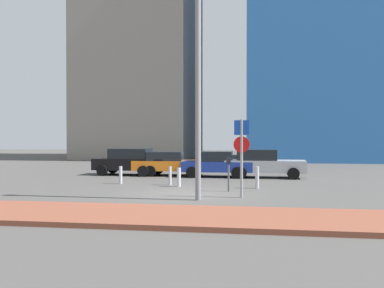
{
  "coord_description": "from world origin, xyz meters",
  "views": [
    {
      "loc": [
        2.6,
        -16.12,
        2.21
      ],
      "look_at": [
        -0.22,
        2.43,
        1.95
      ],
      "focal_mm": 38.34,
      "sensor_mm": 36.0,
      "label": 1
    }
  ],
  "objects_px": {
    "parked_car_blue": "(217,164)",
    "traffic_bollard_mid": "(257,177)",
    "street_lamp": "(198,75)",
    "traffic_bollard_edge": "(121,175)",
    "parked_car_black": "(131,161)",
    "parked_car_orange": "(169,163)",
    "traffic_bollard_far": "(179,177)",
    "parked_car_silver": "(263,163)",
    "traffic_bollard_near": "(170,176)",
    "parking_meter": "(229,169)",
    "parking_sign_post": "(242,148)"
  },
  "relations": [
    {
      "from": "street_lamp",
      "to": "traffic_bollard_mid",
      "type": "bearing_deg",
      "value": 60.89
    },
    {
      "from": "traffic_bollard_near",
      "to": "traffic_bollard_edge",
      "type": "height_order",
      "value": "traffic_bollard_near"
    },
    {
      "from": "traffic_bollard_far",
      "to": "traffic_bollard_edge",
      "type": "height_order",
      "value": "traffic_bollard_far"
    },
    {
      "from": "parking_sign_post",
      "to": "street_lamp",
      "type": "relative_size",
      "value": 0.38
    },
    {
      "from": "street_lamp",
      "to": "traffic_bollard_near",
      "type": "height_order",
      "value": "street_lamp"
    },
    {
      "from": "traffic_bollard_mid",
      "to": "traffic_bollard_near",
      "type": "bearing_deg",
      "value": 171.12
    },
    {
      "from": "parking_sign_post",
      "to": "traffic_bollard_far",
      "type": "relative_size",
      "value": 3.36
    },
    {
      "from": "parking_meter",
      "to": "traffic_bollard_edge",
      "type": "xyz_separation_m",
      "value": [
        -5.35,
        2.04,
        -0.5
      ]
    },
    {
      "from": "parked_car_orange",
      "to": "street_lamp",
      "type": "height_order",
      "value": "street_lamp"
    },
    {
      "from": "parked_car_orange",
      "to": "traffic_bollard_edge",
      "type": "bearing_deg",
      "value": -106.63
    },
    {
      "from": "parked_car_black",
      "to": "traffic_bollard_mid",
      "type": "bearing_deg",
      "value": -36.64
    },
    {
      "from": "parked_car_orange",
      "to": "traffic_bollard_far",
      "type": "xyz_separation_m",
      "value": [
        1.59,
        -5.48,
        -0.3
      ]
    },
    {
      "from": "parked_car_black",
      "to": "street_lamp",
      "type": "xyz_separation_m",
      "value": [
        5.38,
        -9.36,
        3.62
      ]
    },
    {
      "from": "parked_car_orange",
      "to": "traffic_bollard_mid",
      "type": "height_order",
      "value": "parked_car_orange"
    },
    {
      "from": "street_lamp",
      "to": "traffic_bollard_edge",
      "type": "relative_size",
      "value": 8.91
    },
    {
      "from": "parked_car_blue",
      "to": "traffic_bollard_far",
      "type": "relative_size",
      "value": 4.6
    },
    {
      "from": "parked_car_blue",
      "to": "traffic_bollard_far",
      "type": "height_order",
      "value": "parked_car_blue"
    },
    {
      "from": "parked_car_blue",
      "to": "street_lamp",
      "type": "relative_size",
      "value": 0.52
    },
    {
      "from": "traffic_bollard_near",
      "to": "traffic_bollard_edge",
      "type": "bearing_deg",
      "value": 175.91
    },
    {
      "from": "parked_car_silver",
      "to": "traffic_bollard_mid",
      "type": "xyz_separation_m",
      "value": [
        -0.35,
        -5.05,
        -0.32
      ]
    },
    {
      "from": "parked_car_black",
      "to": "traffic_bollard_near",
      "type": "distance_m",
      "value": 6.03
    },
    {
      "from": "parked_car_black",
      "to": "street_lamp",
      "type": "height_order",
      "value": "street_lamp"
    },
    {
      "from": "parked_car_blue",
      "to": "traffic_bollard_mid",
      "type": "bearing_deg",
      "value": -66.22
    },
    {
      "from": "parked_car_silver",
      "to": "parking_meter",
      "type": "bearing_deg",
      "value": -103.68
    },
    {
      "from": "parked_car_blue",
      "to": "traffic_bollard_near",
      "type": "distance_m",
      "value": 4.84
    },
    {
      "from": "parking_meter",
      "to": "street_lamp",
      "type": "xyz_separation_m",
      "value": [
        -0.93,
        -2.56,
        3.52
      ]
    },
    {
      "from": "parking_sign_post",
      "to": "traffic_bollard_far",
      "type": "bearing_deg",
      "value": 134.21
    },
    {
      "from": "parked_car_black",
      "to": "parking_meter",
      "type": "xyz_separation_m",
      "value": [
        6.31,
        -6.8,
        0.1
      ]
    },
    {
      "from": "parking_meter",
      "to": "street_lamp",
      "type": "distance_m",
      "value": 4.45
    },
    {
      "from": "street_lamp",
      "to": "traffic_bollard_edge",
      "type": "bearing_deg",
      "value": 133.83
    },
    {
      "from": "parked_car_orange",
      "to": "parked_car_silver",
      "type": "distance_m",
      "value": 5.49
    },
    {
      "from": "parked_car_orange",
      "to": "parking_meter",
      "type": "relative_size",
      "value": 3.15
    },
    {
      "from": "parked_car_orange",
      "to": "traffic_bollard_far",
      "type": "height_order",
      "value": "parked_car_orange"
    },
    {
      "from": "parked_car_silver",
      "to": "traffic_bollard_far",
      "type": "xyz_separation_m",
      "value": [
        -3.87,
        -4.99,
        -0.37
      ]
    },
    {
      "from": "parked_car_blue",
      "to": "traffic_bollard_edge",
      "type": "bearing_deg",
      "value": -134.74
    },
    {
      "from": "parked_car_black",
      "to": "parking_sign_post",
      "type": "distance_m",
      "value": 11.0
    },
    {
      "from": "parked_car_black",
      "to": "street_lamp",
      "type": "bearing_deg",
      "value": -60.13
    },
    {
      "from": "parked_car_orange",
      "to": "parked_car_silver",
      "type": "height_order",
      "value": "parked_car_silver"
    },
    {
      "from": "parking_sign_post",
      "to": "parked_car_silver",
      "type": "bearing_deg",
      "value": 83.25
    },
    {
      "from": "parking_sign_post",
      "to": "parked_car_orange",
      "type": "bearing_deg",
      "value": 118.04
    },
    {
      "from": "parked_car_orange",
      "to": "parked_car_blue",
      "type": "distance_m",
      "value": 2.89
    },
    {
      "from": "traffic_bollard_edge",
      "to": "traffic_bollard_far",
      "type": "bearing_deg",
      "value": -13.88
    },
    {
      "from": "parked_car_black",
      "to": "parked_car_blue",
      "type": "height_order",
      "value": "parked_car_black"
    },
    {
      "from": "traffic_bollard_mid",
      "to": "traffic_bollard_far",
      "type": "bearing_deg",
      "value": 178.93
    },
    {
      "from": "parked_car_silver",
      "to": "traffic_bollard_edge",
      "type": "xyz_separation_m",
      "value": [
        -6.88,
        -4.24,
        -0.38
      ]
    },
    {
      "from": "parked_car_blue",
      "to": "traffic_bollard_near",
      "type": "relative_size",
      "value": 4.5
    },
    {
      "from": "parking_meter",
      "to": "traffic_bollard_edge",
      "type": "relative_size",
      "value": 1.67
    },
    {
      "from": "parking_sign_post",
      "to": "traffic_bollard_far",
      "type": "xyz_separation_m",
      "value": [
        -2.93,
        3.01,
        -1.4
      ]
    },
    {
      "from": "traffic_bollard_edge",
      "to": "traffic_bollard_near",
      "type": "bearing_deg",
      "value": -4.09
    },
    {
      "from": "parking_meter",
      "to": "street_lamp",
      "type": "bearing_deg",
      "value": -110.01
    }
  ]
}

